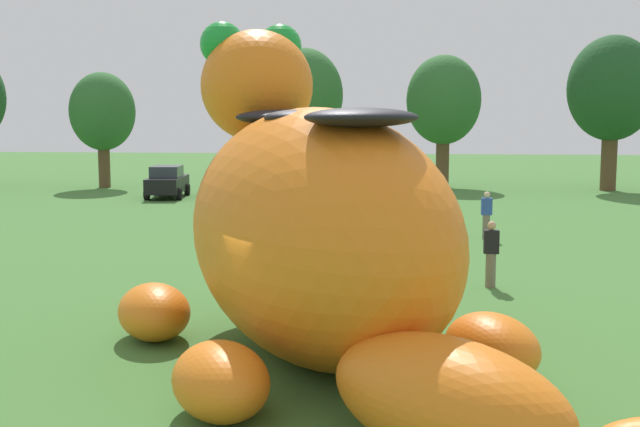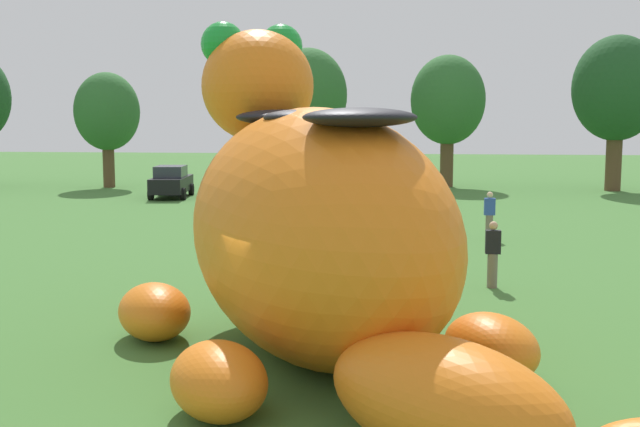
% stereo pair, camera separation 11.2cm
% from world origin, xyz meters
% --- Properties ---
extents(ground_plane, '(160.00, 160.00, 0.00)m').
position_xyz_m(ground_plane, '(0.00, 0.00, 0.00)').
color(ground_plane, '#427533').
extents(giant_inflatable_creature, '(10.14, 10.72, 6.37)m').
position_xyz_m(giant_inflatable_creature, '(0.06, 1.28, 2.33)').
color(giant_inflatable_creature, orange).
rests_on(giant_inflatable_creature, ground).
extents(car_black, '(2.27, 4.26, 1.72)m').
position_xyz_m(car_black, '(-10.98, 28.52, 0.86)').
color(car_black, black).
rests_on(car_black, ground).
extents(car_orange, '(1.97, 4.12, 1.72)m').
position_xyz_m(car_orange, '(-6.70, 28.79, 0.86)').
color(car_orange, orange).
rests_on(car_orange, ground).
extents(car_silver, '(2.02, 4.14, 1.72)m').
position_xyz_m(car_silver, '(-3.28, 29.07, 0.86)').
color(car_silver, '#B7BABF').
rests_on(car_silver, ground).
extents(car_yellow, '(2.03, 4.15, 1.72)m').
position_xyz_m(car_yellow, '(0.52, 28.89, 0.86)').
color(car_yellow, yellow).
rests_on(car_yellow, ground).
extents(tree_left, '(3.97, 3.97, 7.04)m').
position_xyz_m(tree_left, '(-16.67, 34.15, 4.60)').
color(tree_left, brown).
rests_on(tree_left, ground).
extents(tree_mid_left, '(4.82, 4.82, 8.56)m').
position_xyz_m(tree_mid_left, '(-4.50, 36.23, 5.60)').
color(tree_mid_left, brown).
rests_on(tree_mid_left, ground).
extents(tree_centre_left, '(4.57, 4.57, 8.11)m').
position_xyz_m(tree_centre_left, '(4.09, 36.79, 5.31)').
color(tree_centre_left, brown).
rests_on(tree_centre_left, ground).
extents(tree_centre, '(5.10, 5.10, 9.04)m').
position_xyz_m(tree_centre, '(13.71, 35.22, 5.92)').
color(tree_centre, brown).
rests_on(tree_centre, ground).
extents(spectator_near_inflatable, '(0.38, 0.26, 1.71)m').
position_xyz_m(spectator_near_inflatable, '(3.87, 7.58, 0.85)').
color(spectator_near_inflatable, '#726656').
rests_on(spectator_near_inflatable, ground).
extents(spectator_mid_field, '(0.38, 0.26, 1.71)m').
position_xyz_m(spectator_mid_field, '(-4.71, 23.84, 0.85)').
color(spectator_mid_field, '#2D334C').
rests_on(spectator_mid_field, ground).
extents(spectator_by_cars, '(0.38, 0.26, 1.71)m').
position_xyz_m(spectator_by_cars, '(-5.08, 22.45, 0.85)').
color(spectator_by_cars, '#2D334C').
rests_on(spectator_by_cars, ground).
extents(spectator_wandering, '(0.38, 0.26, 1.71)m').
position_xyz_m(spectator_wandering, '(4.59, 15.60, 0.85)').
color(spectator_wandering, '#726656').
rests_on(spectator_wandering, ground).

